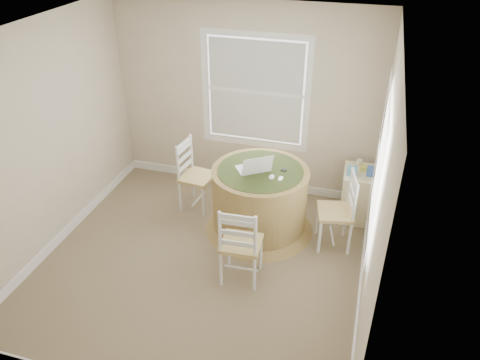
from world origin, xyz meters
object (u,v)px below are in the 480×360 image
(round_table, at_px, (260,198))
(laptop, at_px, (254,168))
(chair_left, at_px, (197,177))
(corner_chest, at_px, (356,194))
(chair_near, at_px, (241,243))
(chair_right, at_px, (335,212))

(round_table, xyz_separation_m, laptop, (-0.07, -0.02, 0.42))
(laptop, bearing_deg, chair_left, -52.33)
(round_table, relative_size, laptop, 2.78)
(corner_chest, bearing_deg, chair_near, -128.41)
(chair_near, distance_m, corner_chest, 1.89)
(chair_near, bearing_deg, chair_left, -54.47)
(laptop, xyz_separation_m, corner_chest, (1.21, 0.62, -0.54))
(chair_left, distance_m, laptop, 0.96)
(chair_left, bearing_deg, chair_near, -134.44)
(chair_near, height_order, laptop, laptop)
(round_table, bearing_deg, laptop, -160.48)
(chair_left, height_order, corner_chest, chair_left)
(laptop, height_order, corner_chest, laptop)
(round_table, relative_size, chair_right, 1.43)
(chair_right, bearing_deg, chair_left, -111.95)
(chair_right, bearing_deg, chair_near, -58.51)
(laptop, bearing_deg, chair_near, 61.59)
(chair_near, height_order, chair_right, same)
(laptop, distance_m, corner_chest, 1.47)
(chair_right, xyz_separation_m, laptop, (-1.00, 0.04, 0.41))
(chair_right, distance_m, laptop, 1.08)
(chair_left, relative_size, laptop, 1.95)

